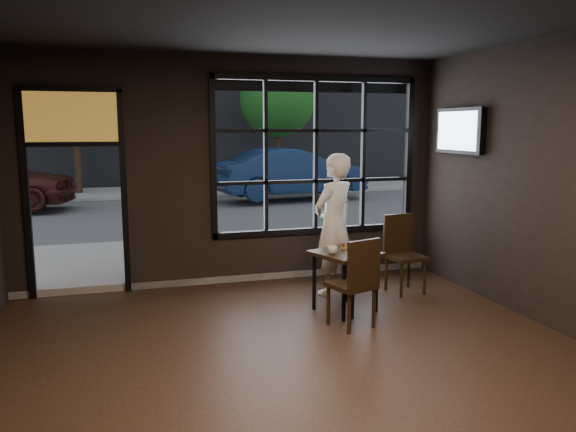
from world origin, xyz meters
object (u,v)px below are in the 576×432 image
object	(u,v)px
man	(334,225)
navy_car	(291,173)
chair_near	(351,282)
cafe_table	(345,281)

from	to	relation	value
man	navy_car	world-z (taller)	man
chair_near	cafe_table	bearing A→B (deg)	-123.01
man	cafe_table	bearing A→B (deg)	51.26
chair_near	man	distance (m)	1.33
man	navy_car	bearing A→B (deg)	-132.41
chair_near	navy_car	distance (m)	10.90
cafe_table	chair_near	distance (m)	0.55
chair_near	man	bearing A→B (deg)	-119.89
chair_near	navy_car	xyz separation A→B (m)	(2.46, 10.61, 0.33)
cafe_table	chair_near	bearing A→B (deg)	-125.78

